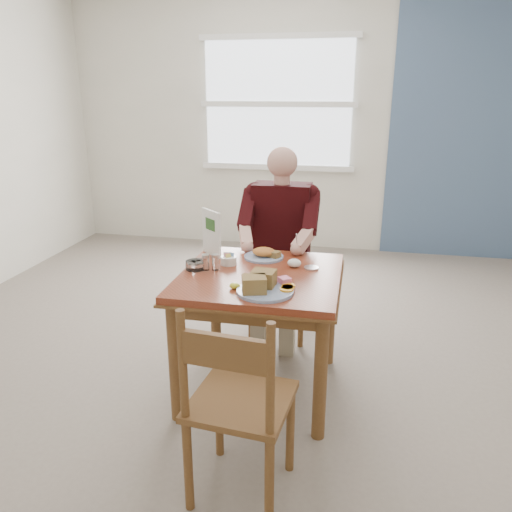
% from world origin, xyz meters
% --- Properties ---
extents(floor, '(6.00, 6.00, 0.00)m').
position_xyz_m(floor, '(0.00, 0.00, 0.00)').
color(floor, '#70645B').
rests_on(floor, ground).
extents(wall_back, '(5.50, 0.00, 5.50)m').
position_xyz_m(wall_back, '(0.00, 3.00, 1.40)').
color(wall_back, beige).
rests_on(wall_back, ground).
extents(accent_panel, '(1.60, 0.02, 2.80)m').
position_xyz_m(accent_panel, '(1.60, 2.98, 1.40)').
color(accent_panel, '#455E81').
rests_on(accent_panel, ground).
extents(lemon_wedge, '(0.07, 0.05, 0.03)m').
position_xyz_m(lemon_wedge, '(-0.09, -0.25, 0.77)').
color(lemon_wedge, yellow).
rests_on(lemon_wedge, table).
extents(napkin, '(0.09, 0.07, 0.05)m').
position_xyz_m(napkin, '(0.18, 0.15, 0.78)').
color(napkin, white).
rests_on(napkin, table).
extents(metal_dish, '(0.09, 0.09, 0.01)m').
position_xyz_m(metal_dish, '(0.28, 0.14, 0.76)').
color(metal_dish, silver).
rests_on(metal_dish, table).
extents(window, '(1.72, 0.04, 1.42)m').
position_xyz_m(window, '(-0.40, 2.97, 1.60)').
color(window, white).
rests_on(window, wall_back).
extents(table, '(0.92, 0.92, 0.75)m').
position_xyz_m(table, '(0.00, 0.00, 0.64)').
color(table, maroon).
rests_on(table, ground).
extents(chair_far, '(0.42, 0.42, 0.95)m').
position_xyz_m(chair_far, '(0.00, 0.80, 0.48)').
color(chair_far, brown).
rests_on(chair_far, ground).
extents(chair_near, '(0.46, 0.46, 0.95)m').
position_xyz_m(chair_near, '(0.07, -0.86, 0.48)').
color(chair_near, brown).
rests_on(chair_near, ground).
extents(diner, '(0.53, 0.56, 1.39)m').
position_xyz_m(diner, '(0.00, 0.71, 0.81)').
color(diner, gray).
rests_on(diner, chair_far).
extents(near_plate, '(0.34, 0.34, 0.10)m').
position_xyz_m(near_plate, '(0.07, -0.26, 0.79)').
color(near_plate, white).
rests_on(near_plate, table).
extents(far_plate, '(0.33, 0.33, 0.07)m').
position_xyz_m(far_plate, '(-0.03, 0.28, 0.77)').
color(far_plate, white).
rests_on(far_plate, table).
extents(caddy, '(0.11, 0.11, 0.07)m').
position_xyz_m(caddy, '(-0.22, 0.11, 0.78)').
color(caddy, white).
rests_on(caddy, table).
extents(shakers, '(0.10, 0.06, 0.09)m').
position_xyz_m(shakers, '(-0.29, 0.00, 0.80)').
color(shakers, white).
rests_on(shakers, table).
extents(creamer, '(0.13, 0.13, 0.05)m').
position_xyz_m(creamer, '(-0.39, -0.01, 0.78)').
color(creamer, white).
rests_on(creamer, table).
extents(menu, '(0.16, 0.14, 0.29)m').
position_xyz_m(menu, '(-0.37, 0.27, 0.90)').
color(menu, white).
rests_on(menu, table).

